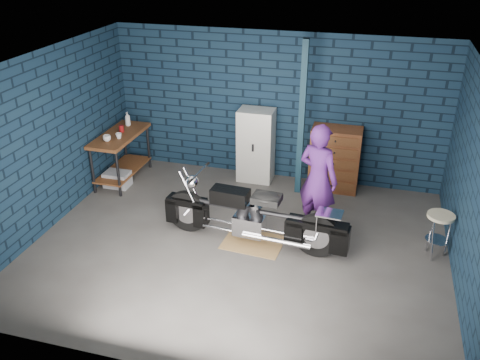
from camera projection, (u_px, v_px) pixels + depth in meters
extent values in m
plane|color=#4F4D4A|center=(239.00, 245.00, 7.58)|extent=(6.00, 6.00, 0.00)
cube|color=#102236|center=(276.00, 107.00, 9.13)|extent=(6.00, 0.02, 2.70)
cube|color=#102236|center=(48.00, 141.00, 7.69)|extent=(0.02, 5.00, 2.70)
cube|color=#102236|center=(473.00, 190.00, 6.26)|extent=(0.02, 5.00, 2.70)
cube|color=silver|center=(239.00, 66.00, 6.37)|extent=(6.00, 5.00, 0.02)
cube|color=#122C3A|center=(302.00, 120.00, 8.52)|extent=(0.10, 0.10, 2.70)
cube|color=brown|center=(122.00, 157.00, 9.35)|extent=(0.60, 1.40, 0.91)
cube|color=olive|center=(253.00, 242.00, 7.64)|extent=(0.93, 0.72, 0.01)
imported|color=#4B1C6B|center=(318.00, 179.00, 7.60)|extent=(0.75, 0.64, 1.75)
cube|color=#919399|center=(117.00, 179.00, 9.25)|extent=(0.45, 0.32, 0.28)
cube|color=silver|center=(256.00, 146.00, 9.27)|extent=(0.63, 0.45, 1.36)
cube|color=brown|center=(335.00, 159.00, 8.97)|extent=(0.86, 0.48, 1.15)
imported|color=#BDB28F|center=(107.00, 138.00, 8.83)|extent=(0.17, 0.17, 0.11)
imported|color=#BDB28F|center=(119.00, 136.00, 8.94)|extent=(0.14, 0.14, 0.10)
cylinder|color=maroon|center=(121.00, 129.00, 9.22)|extent=(0.10, 0.10, 0.12)
imported|color=#919399|center=(128.00, 119.00, 9.48)|extent=(0.11, 0.11, 0.27)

